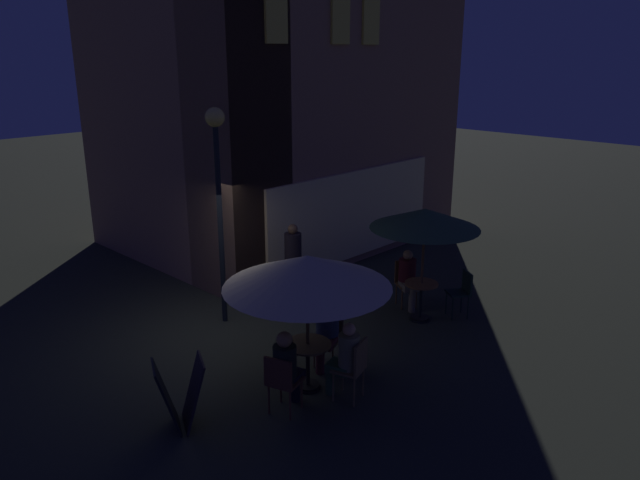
% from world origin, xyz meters
% --- Properties ---
extents(ground_plane, '(60.00, 60.00, 0.00)m').
position_xyz_m(ground_plane, '(0.00, 0.00, 0.00)').
color(ground_plane, '#282C22').
extents(cafe_building, '(7.96, 6.33, 7.88)m').
position_xyz_m(cafe_building, '(3.65, 2.66, 3.93)').
color(cafe_building, '#946B54').
rests_on(cafe_building, ground).
extents(street_lamp_near_corner, '(0.35, 0.35, 4.06)m').
position_xyz_m(street_lamp_near_corner, '(0.43, 0.46, 2.94)').
color(street_lamp_near_corner, black).
rests_on(street_lamp_near_corner, ground).
extents(menu_sandwich_board, '(0.84, 0.79, 0.98)m').
position_xyz_m(menu_sandwich_board, '(-2.12, -1.90, 0.51)').
color(menu_sandwich_board, black).
rests_on(menu_sandwich_board, ground).
extents(cafe_table_0, '(0.72, 0.72, 0.75)m').
position_xyz_m(cafe_table_0, '(-0.18, -2.43, 0.54)').
color(cafe_table_0, black).
rests_on(cafe_table_0, ground).
extents(cafe_table_1, '(0.64, 0.64, 0.76)m').
position_xyz_m(cafe_table_1, '(3.09, -2.22, 0.52)').
color(cafe_table_1, black).
rests_on(cafe_table_1, ground).
extents(patio_umbrella_0, '(2.51, 2.51, 2.16)m').
position_xyz_m(patio_umbrella_0, '(-0.18, -2.43, 1.91)').
color(patio_umbrella_0, black).
rests_on(patio_umbrella_0, ground).
extents(patio_umbrella_1, '(2.05, 2.05, 2.22)m').
position_xyz_m(patio_umbrella_1, '(3.09, -2.22, 2.02)').
color(patio_umbrella_1, black).
rests_on(patio_umbrella_1, ground).
extents(cafe_chair_0, '(0.55, 0.55, 0.93)m').
position_xyz_m(cafe_chair_0, '(-0.94, -2.68, 0.57)').
color(cafe_chair_0, '#552D21').
rests_on(cafe_chair_0, ground).
extents(cafe_chair_1, '(0.53, 0.53, 0.98)m').
position_xyz_m(cafe_chair_1, '(0.05, -3.17, 0.59)').
color(cafe_chair_1, brown).
rests_on(cafe_chair_1, ground).
extents(cafe_chair_2, '(0.53, 0.53, 0.93)m').
position_xyz_m(cafe_chair_2, '(0.64, -2.12, 0.56)').
color(cafe_chair_2, brown).
rests_on(cafe_chair_2, ground).
extents(cafe_chair_3, '(0.55, 0.55, 0.92)m').
position_xyz_m(cafe_chair_3, '(3.78, -2.70, 0.57)').
color(cafe_chair_3, black).
rests_on(cafe_chair_3, ground).
extents(cafe_chair_4, '(0.52, 0.52, 0.93)m').
position_xyz_m(cafe_chair_4, '(3.49, -1.56, 0.56)').
color(cafe_chair_4, brown).
rests_on(cafe_chair_4, ground).
extents(patron_seated_0, '(0.53, 0.43, 1.26)m').
position_xyz_m(patron_seated_0, '(-0.80, -2.63, 0.71)').
color(patron_seated_0, black).
rests_on(patron_seated_0, ground).
extents(patron_seated_1, '(0.40, 0.51, 1.23)m').
position_xyz_m(patron_seated_1, '(0.01, -3.03, 0.69)').
color(patron_seated_1, '#2B4E31').
rests_on(patron_seated_1, ground).
extents(patron_seated_2, '(0.55, 0.48, 1.20)m').
position_xyz_m(patron_seated_2, '(0.50, -2.17, 0.69)').
color(patron_seated_2, '#4F1F22').
rests_on(patron_seated_2, ground).
extents(patron_seated_3, '(0.49, 0.54, 1.20)m').
position_xyz_m(patron_seated_3, '(3.42, -1.68, 0.68)').
color(patron_seated_3, '#756654').
rests_on(patron_seated_3, ground).
extents(patron_standing_4, '(0.35, 0.35, 1.69)m').
position_xyz_m(patron_standing_4, '(1.97, 0.15, 0.85)').
color(patron_standing_4, '#4D1524').
rests_on(patron_standing_4, ground).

